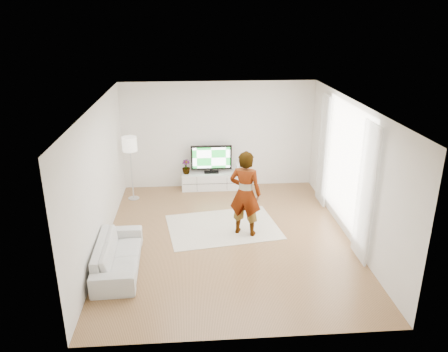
{
  "coord_description": "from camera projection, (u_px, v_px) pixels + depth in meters",
  "views": [
    {
      "loc": [
        -0.69,
        -8.02,
        4.4
      ],
      "look_at": [
        -0.05,
        0.4,
        1.23
      ],
      "focal_mm": 35.0,
      "sensor_mm": 36.0,
      "label": 1
    }
  ],
  "objects": [
    {
      "name": "floor",
      "position": [
        228.0,
        238.0,
        9.08
      ],
      "size": [
        6.0,
        6.0,
        0.0
      ],
      "primitive_type": "plane",
      "color": "#9E7247",
      "rests_on": "ground"
    },
    {
      "name": "curtain_near",
      "position": [
        366.0,
        194.0,
        7.85
      ],
      "size": [
        0.04,
        0.7,
        2.6
      ],
      "primitive_type": "cube",
      "color": "white",
      "rests_on": "floor"
    },
    {
      "name": "window",
      "position": [
        346.0,
        165.0,
        9.03
      ],
      "size": [
        0.01,
        2.6,
        2.5
      ],
      "primitive_type": "cube",
      "color": "white",
      "rests_on": "wall_right"
    },
    {
      "name": "media_console",
      "position": [
        212.0,
        181.0,
        11.57
      ],
      "size": [
        1.57,
        0.45,
        0.44
      ],
      "color": "white",
      "rests_on": "floor"
    },
    {
      "name": "floor_lamp",
      "position": [
        130.0,
        147.0,
        10.54
      ],
      "size": [
        0.36,
        0.36,
        1.61
      ],
      "color": "silver",
      "rests_on": "floor"
    },
    {
      "name": "sofa",
      "position": [
        118.0,
        255.0,
        7.92
      ],
      "size": [
        0.81,
        1.93,
        0.56
      ],
      "primitive_type": "imported",
      "rotation": [
        0.0,
        0.0,
        1.6
      ],
      "color": "silver",
      "rests_on": "floor"
    },
    {
      "name": "wall_right",
      "position": [
        352.0,
        172.0,
        8.77
      ],
      "size": [
        0.02,
        6.0,
        2.8
      ],
      "primitive_type": "cube",
      "color": "silver",
      "rests_on": "floor"
    },
    {
      "name": "ceiling",
      "position": [
        228.0,
        105.0,
        8.1
      ],
      "size": [
        6.0,
        6.0,
        0.0
      ],
      "primitive_type": "plane",
      "color": "white",
      "rests_on": "wall_back"
    },
    {
      "name": "rug",
      "position": [
        223.0,
        227.0,
        9.55
      ],
      "size": [
        2.57,
        2.03,
        0.01
      ],
      "primitive_type": "cube",
      "rotation": [
        0.0,
        0.0,
        0.15
      ],
      "color": "beige",
      "rests_on": "floor"
    },
    {
      "name": "curtain_far",
      "position": [
        324.0,
        151.0,
        10.27
      ],
      "size": [
        0.04,
        0.7,
        2.6
      ],
      "primitive_type": "cube",
      "color": "white",
      "rests_on": "floor"
    },
    {
      "name": "wall_front",
      "position": [
        247.0,
        254.0,
        5.79
      ],
      "size": [
        5.0,
        0.02,
        2.8
      ],
      "primitive_type": "cube",
      "color": "silver",
      "rests_on": "floor"
    },
    {
      "name": "television",
      "position": [
        211.0,
        158.0,
        11.38
      ],
      "size": [
        1.07,
        0.21,
        0.74
      ],
      "color": "black",
      "rests_on": "media_console"
    },
    {
      "name": "player",
      "position": [
        245.0,
        193.0,
        8.95
      ],
      "size": [
        0.78,
        0.66,
        1.82
      ],
      "primitive_type": "imported",
      "rotation": [
        0.0,
        0.0,
        2.75
      ],
      "color": "#334772",
      "rests_on": "rug"
    },
    {
      "name": "potted_plant",
      "position": [
        186.0,
        167.0,
        11.38
      ],
      "size": [
        0.22,
        0.22,
        0.37
      ],
      "primitive_type": "imported",
      "rotation": [
        0.0,
        0.0,
        -0.03
      ],
      "color": "#3F7238",
      "rests_on": "media_console"
    },
    {
      "name": "wall_left",
      "position": [
        99.0,
        179.0,
        8.42
      ],
      "size": [
        0.02,
        6.0,
        2.8
      ],
      "primitive_type": "cube",
      "color": "silver",
      "rests_on": "floor"
    },
    {
      "name": "wall_back",
      "position": [
        218.0,
        135.0,
        11.39
      ],
      "size": [
        5.0,
        0.02,
        2.8
      ],
      "primitive_type": "cube",
      "color": "silver",
      "rests_on": "floor"
    },
    {
      "name": "game_console",
      "position": [
        237.0,
        168.0,
        11.5
      ],
      "size": [
        0.05,
        0.17,
        0.23
      ],
      "rotation": [
        0.0,
        0.0,
        -0.01
      ],
      "color": "white",
      "rests_on": "media_console"
    }
  ]
}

